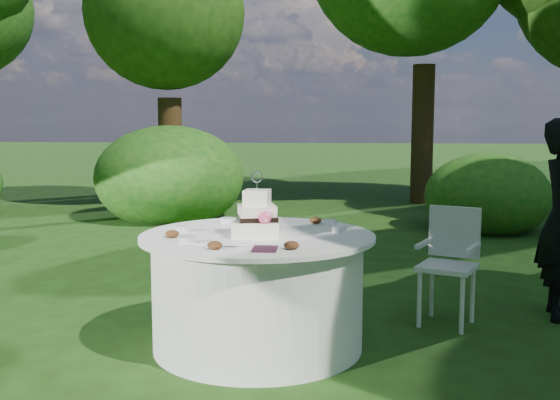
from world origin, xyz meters
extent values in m
plane|color=#1A330E|center=(0.00, 0.00, 0.00)|extent=(80.00, 80.00, 0.00)
cube|color=#451D33|center=(0.11, -0.54, 0.78)|extent=(0.14, 0.14, 0.02)
ellipsoid|color=white|center=(-0.19, -0.43, 0.78)|extent=(0.48, 0.07, 0.01)
cylinder|color=silver|center=(0.00, 0.00, 0.37)|extent=(1.40, 1.40, 0.74)
cylinder|color=silver|center=(0.00, 0.00, 0.76)|extent=(1.56, 1.56, 0.03)
cube|color=silver|center=(0.00, -0.05, 0.82)|extent=(0.32, 0.32, 0.10)
cube|color=white|center=(0.00, -0.05, 0.92)|extent=(0.28, 0.28, 0.10)
cube|color=white|center=(0.00, -0.05, 1.02)|extent=(0.17, 0.17, 0.10)
cube|color=black|center=(0.00, -0.05, 0.89)|extent=(0.30, 0.30, 0.03)
sphere|color=#D83F67|center=(0.07, -0.17, 0.91)|extent=(0.08, 0.08, 0.08)
cylinder|color=white|center=(0.00, -0.05, 1.09)|extent=(0.01, 0.01, 0.05)
torus|color=silver|center=(0.00, -0.05, 1.16)|extent=(0.08, 0.02, 0.07)
cube|color=white|center=(1.34, 0.59, 0.44)|extent=(0.51, 0.51, 0.04)
cube|color=silver|center=(1.41, 0.75, 0.68)|extent=(0.37, 0.19, 0.39)
cylinder|color=white|center=(1.13, 0.52, 0.21)|extent=(0.03, 0.03, 0.42)
cylinder|color=white|center=(1.42, 0.39, 0.21)|extent=(0.03, 0.03, 0.42)
cylinder|color=silver|center=(1.26, 0.80, 0.21)|extent=(0.03, 0.03, 0.42)
cylinder|color=white|center=(1.55, 0.67, 0.21)|extent=(0.03, 0.03, 0.42)
cube|color=silver|center=(1.17, 0.67, 0.60)|extent=(0.17, 0.33, 0.03)
cube|color=white|center=(1.51, 0.52, 0.60)|extent=(0.17, 0.33, 0.03)
cylinder|color=silver|center=(-0.28, 0.44, 0.79)|extent=(0.10, 0.10, 0.04)
cylinder|color=silver|center=(0.54, 0.11, 0.79)|extent=(0.10, 0.10, 0.04)
cylinder|color=silver|center=(-0.40, -0.36, 0.79)|extent=(0.10, 0.10, 0.04)
cylinder|color=silver|center=(-0.52, 0.05, 0.79)|extent=(0.10, 0.10, 0.04)
cylinder|color=silver|center=(0.47, 0.41, 0.79)|extent=(0.10, 0.10, 0.04)
ellipsoid|color=#562D16|center=(-0.53, -0.18, 0.79)|extent=(0.09, 0.09, 0.05)
ellipsoid|color=#562D16|center=(0.37, 0.49, 0.79)|extent=(0.09, 0.09, 0.05)
ellipsoid|color=#562D16|center=(-0.18, -0.54, 0.79)|extent=(0.09, 0.09, 0.05)
ellipsoid|color=#562D16|center=(0.26, -0.49, 0.79)|extent=(0.09, 0.09, 0.05)
camera|label=1|loc=(0.55, -4.25, 1.52)|focal=42.00mm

